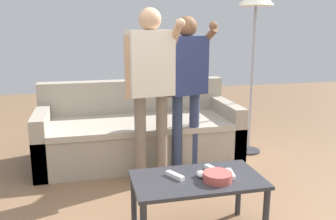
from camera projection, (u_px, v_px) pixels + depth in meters
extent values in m
cube|color=#9E9384|center=(139.00, 142.00, 4.01)|extent=(2.18, 0.95, 0.40)
cube|color=#AA9F8F|center=(140.00, 123.00, 3.88)|extent=(1.90, 0.83, 0.06)
cube|color=#9E9384|center=(134.00, 98.00, 4.28)|extent=(2.18, 0.18, 0.44)
cube|color=#9E9384|center=(43.00, 139.00, 3.76)|extent=(0.14, 0.95, 0.62)
cube|color=#9E9384|center=(224.00, 127.00, 4.21)|extent=(0.14, 0.95, 0.62)
cube|color=#2D2D33|center=(197.00, 180.00, 2.46)|extent=(0.90, 0.50, 0.03)
cylinder|color=#2D2D33|center=(266.00, 218.00, 2.40)|extent=(0.04, 0.04, 0.42)
cylinder|color=#2D2D33|center=(134.00, 201.00, 2.62)|extent=(0.04, 0.04, 0.42)
cylinder|color=#2D2D33|center=(239.00, 190.00, 2.81)|extent=(0.04, 0.04, 0.42)
cylinder|color=#B24C47|center=(218.00, 177.00, 2.40)|extent=(0.20, 0.20, 0.06)
ellipsoid|color=white|center=(201.00, 174.00, 2.46)|extent=(0.06, 0.09, 0.05)
cylinder|color=#4C4C51|center=(200.00, 170.00, 2.47)|extent=(0.02, 0.02, 0.01)
cylinder|color=#2D2D33|center=(248.00, 151.00, 4.29)|extent=(0.28, 0.28, 0.02)
cylinder|color=gray|center=(252.00, 81.00, 4.09)|extent=(0.03, 0.03, 1.67)
cylinder|color=#2D3856|center=(177.00, 135.00, 3.57)|extent=(0.10, 0.10, 0.82)
cylinder|color=#2D3856|center=(194.00, 132.00, 3.67)|extent=(0.10, 0.10, 0.82)
cube|color=navy|center=(187.00, 65.00, 3.46)|extent=(0.43, 0.31, 0.56)
sphere|color=brown|center=(187.00, 26.00, 3.38)|extent=(0.19, 0.19, 0.19)
cylinder|color=brown|center=(169.00, 69.00, 3.37)|extent=(0.07, 0.07, 0.53)
cylinder|color=navy|center=(203.00, 53.00, 3.53)|extent=(0.07, 0.07, 0.27)
cylinder|color=brown|center=(208.00, 37.00, 3.43)|extent=(0.14, 0.26, 0.21)
sphere|color=brown|center=(213.00, 26.00, 3.34)|extent=(0.08, 0.08, 0.08)
cylinder|color=#756656|center=(140.00, 141.00, 3.33)|extent=(0.11, 0.11, 0.85)
cylinder|color=#756656|center=(162.00, 138.00, 3.41)|extent=(0.11, 0.11, 0.85)
cube|color=beige|center=(150.00, 63.00, 3.21)|extent=(0.43, 0.27, 0.59)
sphere|color=tan|center=(150.00, 19.00, 3.12)|extent=(0.20, 0.20, 0.20)
cylinder|color=tan|center=(129.00, 67.00, 3.14)|extent=(0.07, 0.07, 0.55)
cylinder|color=beige|center=(171.00, 50.00, 3.25)|extent=(0.07, 0.07, 0.28)
cylinder|color=tan|center=(176.00, 34.00, 3.12)|extent=(0.10, 0.24, 0.25)
sphere|color=tan|center=(180.00, 23.00, 3.01)|extent=(0.08, 0.08, 0.08)
cube|color=white|center=(175.00, 176.00, 2.45)|extent=(0.11, 0.15, 0.03)
cylinder|color=silver|center=(172.00, 172.00, 2.47)|extent=(0.01, 0.01, 0.00)
cube|color=silver|center=(180.00, 175.00, 2.42)|extent=(0.02, 0.02, 0.00)
cube|color=white|center=(213.00, 169.00, 2.56)|extent=(0.09, 0.16, 0.03)
cylinder|color=silver|center=(211.00, 166.00, 2.58)|extent=(0.01, 0.01, 0.00)
cube|color=silver|center=(217.00, 169.00, 2.52)|extent=(0.02, 0.02, 0.00)
cube|color=white|center=(231.00, 174.00, 2.48)|extent=(0.06, 0.15, 0.03)
cylinder|color=silver|center=(230.00, 170.00, 2.50)|extent=(0.01, 0.01, 0.00)
cube|color=silver|center=(232.00, 174.00, 2.43)|extent=(0.02, 0.02, 0.00)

